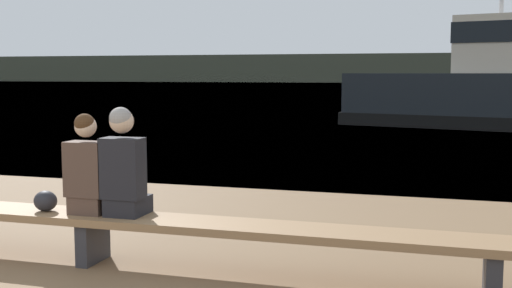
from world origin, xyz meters
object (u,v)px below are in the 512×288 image
at_px(person_left, 88,170).
at_px(person_right, 124,167).
at_px(bench_main, 92,222).
at_px(tugboat_red, 496,92).
at_px(shopping_bag, 45,201).

relative_size(person_left, person_right, 0.93).
distance_m(bench_main, tugboat_red, 17.44).
relative_size(person_left, shopping_bag, 4.17).
xyz_separation_m(bench_main, person_right, (0.33, 0.00, 0.53)).
bearing_deg(person_right, shopping_bag, -178.23).
height_order(bench_main, person_right, person_right).
xyz_separation_m(shopping_bag, tugboat_red, (5.12, 16.81, 0.58)).
xyz_separation_m(person_right, tugboat_red, (4.31, 16.79, 0.22)).
bearing_deg(shopping_bag, tugboat_red, 73.06).
xyz_separation_m(person_right, shopping_bag, (-0.81, -0.03, -0.35)).
xyz_separation_m(bench_main, shopping_bag, (-0.48, -0.02, 0.17)).
bearing_deg(tugboat_red, person_right, 179.86).
bearing_deg(person_left, bench_main, -5.05).
bearing_deg(bench_main, shopping_bag, -177.00).
height_order(bench_main, person_left, person_left).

